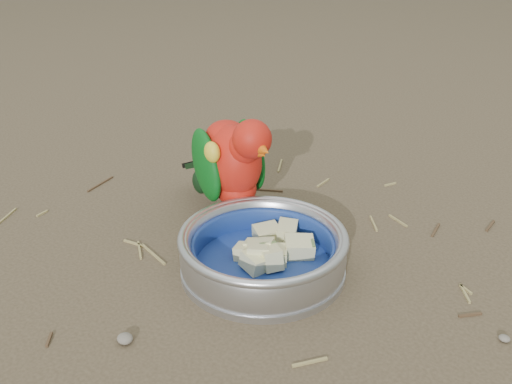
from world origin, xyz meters
The scene contains 6 objects.
ground centered at (0.00, 0.00, 0.00)m, with size 60.00×60.00×0.00m, color #4E402E.
food_bowl centered at (-0.01, 0.07, 0.01)m, with size 0.23×0.23×0.02m, color #B2B2BA.
bowl_wall centered at (-0.01, 0.07, 0.04)m, with size 0.23×0.23×0.04m, color #B2B2BA, non-canonical shape.
fruit_wedges centered at (-0.01, 0.07, 0.03)m, with size 0.14×0.14×0.03m, color beige, non-canonical shape.
lory_parrot centered at (-0.14, 0.16, 0.09)m, with size 0.11×0.22×0.18m, color red, non-canonical shape.
ground_debris centered at (0.04, 0.02, 0.00)m, with size 0.90×0.80×0.01m, color #95854F, non-canonical shape.
Camera 1 is at (0.40, -0.44, 0.45)m, focal length 40.00 mm.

